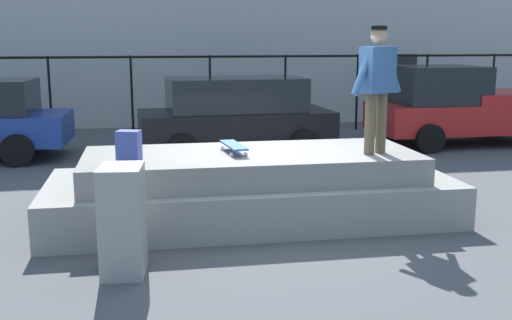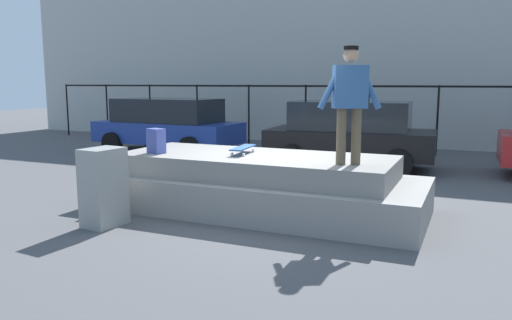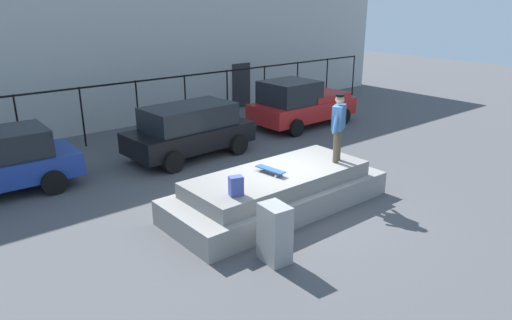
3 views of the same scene
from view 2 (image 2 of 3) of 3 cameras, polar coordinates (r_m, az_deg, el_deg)
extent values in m
plane|color=#4C4C4F|center=(8.41, 1.86, -5.72)|extent=(60.00, 60.00, 0.00)
cube|color=gray|center=(8.38, -0.04, -3.75)|extent=(5.49, 2.22, 0.57)
cube|color=gray|center=(8.29, -0.04, -0.62)|extent=(4.51, 1.82, 0.36)
cylinder|color=brown|center=(7.32, 9.68, 2.63)|extent=(0.14, 0.14, 0.82)
cylinder|color=brown|center=(7.38, 11.34, 2.63)|extent=(0.14, 0.14, 0.82)
cube|color=#33598C|center=(7.31, 10.67, 8.19)|extent=(0.53, 0.43, 0.61)
cylinder|color=#33598C|center=(7.25, 8.44, 8.04)|extent=(0.35, 0.24, 0.60)
cylinder|color=#33598C|center=(7.38, 12.85, 7.93)|extent=(0.35, 0.24, 0.60)
sphere|color=tan|center=(7.32, 10.77, 11.66)|extent=(0.22, 0.22, 0.22)
cylinder|color=black|center=(7.32, 10.80, 12.44)|extent=(0.28, 0.28, 0.05)
cube|color=#264C8C|center=(8.36, -1.50, 1.43)|extent=(0.29, 0.82, 0.02)
cylinder|color=silver|center=(8.16, -2.76, 0.67)|extent=(0.04, 0.06, 0.06)
cylinder|color=silver|center=(8.09, -1.42, 0.61)|extent=(0.04, 0.06, 0.06)
cylinder|color=silver|center=(8.65, -1.57, 1.14)|extent=(0.04, 0.06, 0.06)
cylinder|color=silver|center=(8.58, -0.31, 1.09)|extent=(0.04, 0.06, 0.06)
cube|color=#3F4C99|center=(8.60, -11.30, 2.15)|extent=(0.33, 0.27, 0.42)
cube|color=navy|center=(15.39, -10.01, 3.16)|extent=(4.49, 1.95, 0.61)
cube|color=black|center=(15.34, -10.08, 5.60)|extent=(3.16, 1.69, 0.70)
cylinder|color=black|center=(16.97, -11.95, 2.58)|extent=(0.65, 0.24, 0.64)
cylinder|color=black|center=(15.57, -16.07, 1.88)|extent=(0.65, 0.24, 0.64)
cylinder|color=black|center=(15.45, -3.84, 2.16)|extent=(0.65, 0.24, 0.64)
cylinder|color=black|center=(13.89, -7.58, 1.35)|extent=(0.65, 0.24, 0.64)
cube|color=black|center=(12.59, 10.64, 1.96)|extent=(4.10, 2.02, 0.64)
cube|color=black|center=(12.53, 10.73, 4.99)|extent=(2.89, 1.73, 0.70)
cylinder|color=black|center=(13.77, 6.17, 1.31)|extent=(0.65, 0.26, 0.64)
cylinder|color=black|center=(12.03, 4.00, 0.25)|extent=(0.65, 0.26, 0.64)
cylinder|color=black|center=(13.38, 16.52, 0.77)|extent=(0.65, 0.26, 0.64)
cylinder|color=black|center=(11.58, 15.87, -0.41)|extent=(0.65, 0.26, 0.64)
cube|color=gray|center=(7.73, -16.97, -2.98)|extent=(0.50, 0.64, 1.16)
cylinder|color=black|center=(21.51, -20.68, 5.36)|extent=(0.06, 0.06, 2.03)
cylinder|color=black|center=(20.16, -16.59, 5.36)|extent=(0.06, 0.06, 2.03)
cylinder|color=black|center=(18.93, -11.95, 5.33)|extent=(0.06, 0.06, 2.03)
cylinder|color=black|center=(17.84, -6.70, 5.26)|extent=(0.06, 0.06, 2.03)
cylinder|color=black|center=(16.92, -0.83, 5.13)|extent=(0.06, 0.06, 2.03)
cylinder|color=black|center=(16.19, 5.65, 4.92)|extent=(0.06, 0.06, 2.03)
cylinder|color=black|center=(15.68, 12.63, 4.62)|extent=(0.06, 0.06, 2.03)
cylinder|color=black|center=(15.42, 19.95, 4.24)|extent=(0.06, 0.06, 2.03)
cube|color=black|center=(15.64, 12.75, 8.19)|extent=(24.00, 0.04, 0.06)
cube|color=#B2B2AD|center=(21.47, 15.99, 11.99)|extent=(29.29, 8.79, 6.83)
camera|label=1|loc=(4.76, -74.95, 6.48)|focal=43.24mm
camera|label=3|loc=(10.67, -69.79, 17.84)|focal=33.08mm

